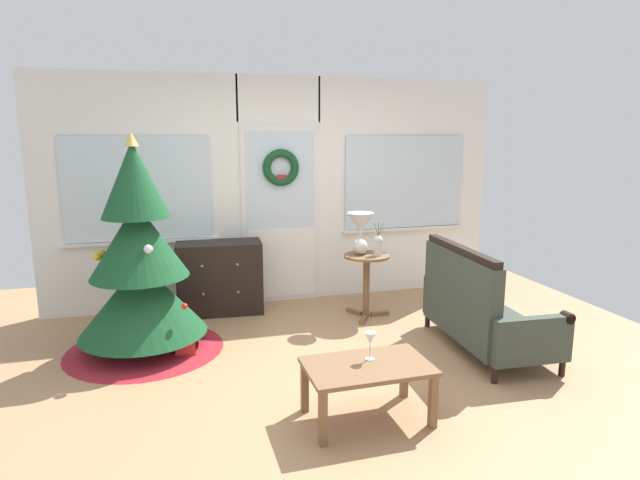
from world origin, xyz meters
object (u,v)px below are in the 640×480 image
object	(u,v)px
settee_sofa	(478,310)
table_lamp	(360,228)
christmas_tree	(140,272)
wine_glass	(370,340)
dresser_cabinet	(220,277)
coffee_table	(367,372)
gift_box	(185,346)
side_table	(366,273)
flower_vase	(378,244)

from	to	relation	value
settee_sofa	table_lamp	size ratio (longest dim) A/B	3.25
christmas_tree	wine_glass	distance (m)	2.23
christmas_tree	dresser_cabinet	bearing A→B (deg)	48.97
christmas_tree	coffee_table	distance (m)	2.27
dresser_cabinet	gift_box	size ratio (longest dim) A/B	5.46
christmas_tree	side_table	world-z (taller)	christmas_tree
side_table	coffee_table	size ratio (longest dim) A/B	0.80
dresser_cabinet	side_table	distance (m)	1.59
christmas_tree	gift_box	distance (m)	0.76
side_table	dresser_cabinet	bearing A→B (deg)	158.72
gift_box	flower_vase	bearing A→B (deg)	13.34
dresser_cabinet	coffee_table	xyz separation A→B (m)	(0.76, -2.52, -0.05)
christmas_tree	wine_glass	xyz separation A→B (m)	(1.55, -1.58, -0.18)
flower_vase	gift_box	distance (m)	2.16
christmas_tree	settee_sofa	world-z (taller)	christmas_tree
coffee_table	table_lamp	bearing A→B (deg)	71.68
side_table	wine_glass	size ratio (longest dim) A/B	3.48
flower_vase	coffee_table	xyz separation A→B (m)	(-0.82, -1.89, -0.46)
table_lamp	coffee_table	size ratio (longest dim) A/B	0.52
settee_sofa	flower_vase	bearing A→B (deg)	118.27
christmas_tree	settee_sofa	xyz separation A→B (m)	(2.89, -0.80, -0.34)
table_lamp	gift_box	world-z (taller)	table_lamp
table_lamp	wine_glass	size ratio (longest dim) A/B	2.26
christmas_tree	dresser_cabinet	size ratio (longest dim) A/B	2.09
side_table	gift_box	distance (m)	2.00
side_table	wine_glass	xyz separation A→B (m)	(-0.68, -1.88, 0.06)
christmas_tree	settee_sofa	distance (m)	3.02
gift_box	side_table	bearing A→B (deg)	15.73
table_lamp	gift_box	xyz separation A→B (m)	(-1.82, -0.57, -0.88)
dresser_cabinet	flower_vase	distance (m)	1.75
christmas_tree	wine_glass	size ratio (longest dim) A/B	9.91
coffee_table	wine_glass	bearing A→B (deg)	59.18
dresser_cabinet	table_lamp	distance (m)	1.62
flower_vase	wine_glass	size ratio (longest dim) A/B	1.79
settee_sofa	wine_glass	distance (m)	1.56
christmas_tree	dresser_cabinet	distance (m)	1.20
christmas_tree	wine_glass	bearing A→B (deg)	-45.54
settee_sofa	gift_box	world-z (taller)	settee_sofa
coffee_table	gift_box	size ratio (longest dim) A/B	5.00
settee_sofa	table_lamp	xyz separation A→B (m)	(-0.72, 1.13, 0.59)
christmas_tree	flower_vase	xyz separation A→B (m)	(2.33, 0.23, 0.08)
settee_sofa	coffee_table	world-z (taller)	settee_sofa
flower_vase	gift_box	bearing A→B (deg)	-166.66
wine_glass	gift_box	size ratio (longest dim) A/B	1.15
coffee_table	gift_box	xyz separation A→B (m)	(-1.17, 1.42, -0.25)
dresser_cabinet	wine_glass	size ratio (longest dim) A/B	4.75
christmas_tree	coffee_table	bearing A→B (deg)	-47.59
side_table	flower_vase	size ratio (longest dim) A/B	1.94
gift_box	christmas_tree	bearing A→B (deg)	145.73
gift_box	table_lamp	bearing A→B (deg)	17.37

